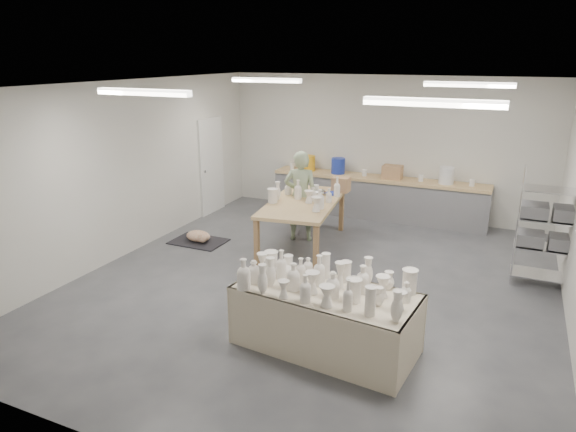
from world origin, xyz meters
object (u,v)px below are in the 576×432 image
at_px(drying_table, 325,315).
at_px(potter, 301,196).
at_px(work_table, 308,200).
at_px(red_stool, 306,221).

relative_size(drying_table, potter, 1.30).
distance_m(drying_table, potter, 3.84).
distance_m(work_table, potter, 0.33).
xyz_separation_m(drying_table, red_stool, (-1.74, 3.67, -0.15)).
bearing_deg(red_stool, potter, -90.00).
bearing_deg(red_stool, work_table, -64.75).
xyz_separation_m(drying_table, potter, (-1.74, 3.40, 0.43)).
bearing_deg(red_stool, drying_table, -64.56).
bearing_deg(potter, work_table, 119.19).
relative_size(work_table, red_stool, 5.67).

